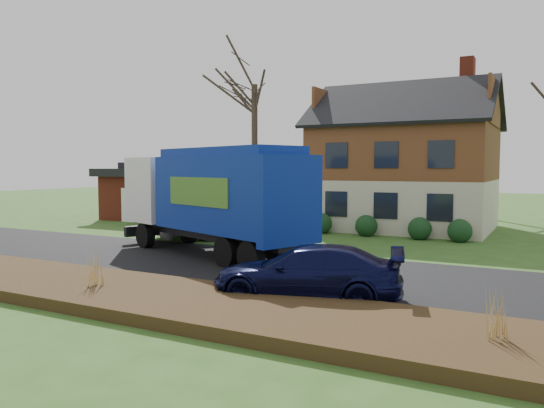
% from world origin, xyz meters
% --- Properties ---
extents(ground, '(120.00, 120.00, 0.00)m').
position_xyz_m(ground, '(0.00, 0.00, 0.00)').
color(ground, '#2C521B').
rests_on(ground, ground).
extents(road, '(80.00, 7.00, 0.02)m').
position_xyz_m(road, '(0.00, 0.00, 0.01)').
color(road, black).
rests_on(road, ground).
extents(mulch_verge, '(80.00, 3.50, 0.30)m').
position_xyz_m(mulch_verge, '(0.00, -5.30, 0.15)').
color(mulch_verge, black).
rests_on(mulch_verge, ground).
extents(main_house, '(12.95, 8.95, 9.26)m').
position_xyz_m(main_house, '(1.49, 13.91, 4.03)').
color(main_house, beige).
rests_on(main_house, ground).
extents(ranch_house, '(9.80, 8.20, 3.70)m').
position_xyz_m(ranch_house, '(-12.00, 13.00, 1.81)').
color(ranch_house, maroon).
rests_on(ranch_house, ground).
extents(garbage_truck, '(9.86, 5.78, 4.10)m').
position_xyz_m(garbage_truck, '(-2.14, 1.35, 2.36)').
color(garbage_truck, black).
rests_on(garbage_truck, ground).
extents(silver_sedan, '(5.38, 3.51, 1.67)m').
position_xyz_m(silver_sedan, '(-5.11, 4.90, 0.84)').
color(silver_sedan, '#A2A6AA').
rests_on(silver_sedan, ground).
extents(navy_wagon, '(5.20, 3.19, 1.41)m').
position_xyz_m(navy_wagon, '(3.81, -3.15, 0.70)').
color(navy_wagon, '#0B0D33').
rests_on(navy_wagon, ground).
extents(tree_front_west, '(3.62, 3.62, 10.76)m').
position_xyz_m(tree_front_west, '(-4.80, 9.08, 8.87)').
color(tree_front_west, '#392D22').
rests_on(tree_front_west, ground).
extents(tree_back, '(3.53, 3.53, 11.16)m').
position_xyz_m(tree_back, '(4.22, 23.49, 9.30)').
color(tree_back, '#443728').
rests_on(tree_back, ground).
extents(grass_clump_mid, '(0.37, 0.30, 1.02)m').
position_xyz_m(grass_clump_mid, '(-1.17, -5.51, 0.81)').
color(grass_clump_mid, tan).
rests_on(grass_clump_mid, mulch_verge).
extents(grass_clump_east, '(0.37, 0.31, 0.93)m').
position_xyz_m(grass_clump_east, '(8.46, -5.19, 0.77)').
color(grass_clump_east, '#AD894C').
rests_on(grass_clump_east, mulch_verge).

